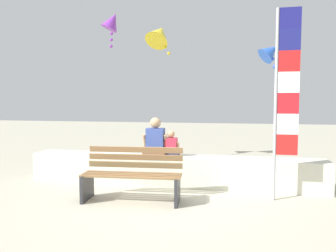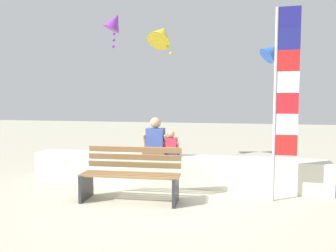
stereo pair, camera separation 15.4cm
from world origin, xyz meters
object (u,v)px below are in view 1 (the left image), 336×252
object	(u,v)px
park_bench	(133,176)
flag_banner	(284,91)
kite_yellow	(159,34)
kite_blue	(271,52)
person_adult	(155,141)
kite_purple	(112,22)
person_child	(171,146)

from	to	relation	value
park_bench	flag_banner	size ratio (longest dim) A/B	0.53
flag_banner	kite_yellow	size ratio (longest dim) A/B	3.23
park_bench	kite_yellow	size ratio (longest dim) A/B	1.72
park_bench	flag_banner	world-z (taller)	flag_banner
kite_yellow	kite_blue	xyz separation A→B (m)	(2.84, -1.12, -0.73)
person_adult	kite_blue	bearing A→B (deg)	31.47
person_adult	kite_purple	size ratio (longest dim) A/B	0.73
person_child	kite_purple	xyz separation A→B (m)	(-2.00, 2.01, 3.01)
person_adult	flag_banner	distance (m)	2.59
kite_purple	kite_yellow	bearing A→B (deg)	24.21
park_bench	person_adult	distance (m)	1.19
park_bench	kite_yellow	world-z (taller)	kite_yellow
person_child	kite_yellow	world-z (taller)	kite_yellow
park_bench	person_adult	size ratio (longest dim) A/B	2.20
person_child	kite_blue	distance (m)	3.17
person_child	kite_purple	world-z (taller)	kite_purple
kite_blue	flag_banner	bearing A→B (deg)	-89.60
park_bench	flag_banner	bearing A→B (deg)	11.23
flag_banner	park_bench	bearing A→B (deg)	-168.77
person_child	kite_yellow	size ratio (longest dim) A/B	0.52
kite_yellow	flag_banner	bearing A→B (deg)	-47.75
park_bench	flag_banner	distance (m)	2.89
person_adult	kite_blue	xyz separation A→B (m)	(2.32, 1.42, 1.90)
kite_purple	flag_banner	bearing A→B (deg)	-33.11
person_adult	person_child	bearing A→B (deg)	0.06
person_child	flag_banner	distance (m)	2.35
kite_blue	kite_purple	distance (m)	4.16
flag_banner	kite_blue	world-z (taller)	flag_banner
person_child	kite_yellow	distance (m)	3.82
kite_purple	person_child	bearing A→B (deg)	-45.26
person_adult	flag_banner	xyz separation A→B (m)	(2.33, -0.60, 0.95)
kite_blue	kite_purple	size ratio (longest dim) A/B	0.81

